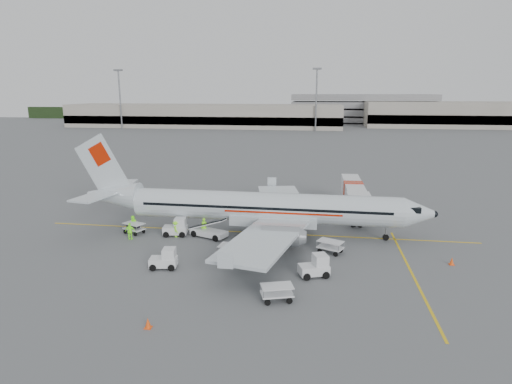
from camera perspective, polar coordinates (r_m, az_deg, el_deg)
ground at (r=43.92m, az=-0.38°, el=-5.43°), size 360.00×360.00×0.00m
stripe_lead at (r=43.91m, az=-0.38°, el=-5.42°), size 44.00×0.20×0.01m
stripe_cross at (r=36.79m, az=20.02°, el=-10.06°), size 0.20×20.00×0.01m
terminal_west at (r=177.54m, az=-6.90°, el=10.07°), size 110.00×22.00×9.00m
terminal_east at (r=196.92m, az=27.58°, el=9.13°), size 90.00×26.00×10.00m
parking_garage at (r=202.11m, az=13.89°, el=10.87°), size 62.00×24.00×14.00m
treeline at (r=216.50m, az=6.76°, el=10.23°), size 300.00×3.00×6.00m
mast_west at (r=176.50m, az=-17.66°, el=11.65°), size 3.20×1.20×22.00m
mast_center at (r=159.16m, az=8.04°, el=12.02°), size 3.20×1.20×22.00m
aircraft at (r=42.17m, az=1.22°, el=0.60°), size 35.37×27.89×9.66m
jet_bridge at (r=51.37m, az=12.77°, el=-0.78°), size 2.97×14.49×3.79m
belt_loader at (r=42.45m, az=-6.31°, el=-4.30°), size 5.20×3.55×2.64m
tug_fore at (r=33.98m, az=7.72°, el=-9.70°), size 2.58×2.01×1.76m
tug_mid at (r=35.97m, az=-12.26°, el=-8.63°), size 2.33×1.55×1.68m
tug_aft at (r=43.55m, az=-10.73°, el=-4.58°), size 2.49×1.64×1.81m
cart_loaded_a at (r=36.98m, az=-3.03°, el=-8.05°), size 2.65×1.81×1.28m
cart_loaded_b at (r=45.23m, az=-15.95°, el=-4.66°), size 2.44×2.00×1.10m
cart_empty_a at (r=30.20m, az=2.81°, el=-13.31°), size 2.46×1.87×1.14m
cart_empty_b at (r=38.98m, az=9.88°, el=-7.21°), size 2.51×2.09×1.13m
cone_nose at (r=39.50m, az=24.65°, el=-8.35°), size 0.41×0.41×0.67m
cone_port at (r=56.34m, az=7.57°, el=-0.96°), size 0.42×0.42×0.69m
cone_stbd at (r=27.98m, az=-14.21°, el=-16.55°), size 0.42×0.42×0.69m
crew_a at (r=43.19m, az=-6.92°, el=-4.62°), size 0.70×0.52×1.76m
crew_b at (r=45.70m, az=-16.05°, el=-4.10°), size 1.03×0.98×1.68m
crew_c at (r=43.08m, az=-10.61°, el=-4.85°), size 1.05×1.25×1.68m
crew_d at (r=43.44m, az=-16.44°, el=-5.04°), size 1.04×0.58×1.67m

